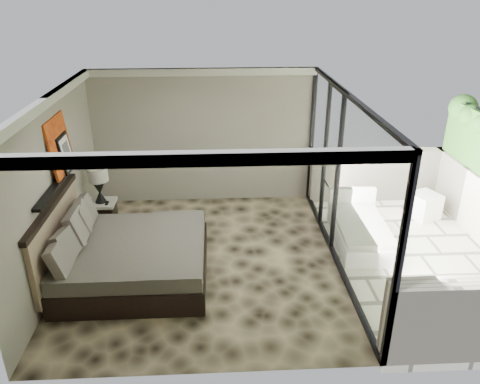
{
  "coord_description": "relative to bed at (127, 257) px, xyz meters",
  "views": [
    {
      "loc": [
        0.26,
        -6.76,
        4.3
      ],
      "look_at": [
        0.64,
        0.4,
        1.09
      ],
      "focal_mm": 35.0,
      "sensor_mm": 36.0,
      "label": 1
    }
  ],
  "objects": [
    {
      "name": "picture_ledge",
      "position": [
        -1.01,
        0.49,
        1.13
      ],
      "size": [
        0.12,
        2.2,
        0.05
      ],
      "primitive_type": "cube",
      "color": "black",
      "rests_on": "left_wall"
    },
    {
      "name": "floor",
      "position": [
        1.17,
        0.39,
        -0.37
      ],
      "size": [
        5.0,
        5.0,
        0.0
      ],
      "primitive_type": "plane",
      "color": "black",
      "rests_on": "ground"
    },
    {
      "name": "ottoman",
      "position": [
        5.54,
        1.79,
        -0.12
      ],
      "size": [
        0.66,
        0.66,
        0.5
      ],
      "primitive_type": "cube",
      "rotation": [
        0.0,
        0.0,
        0.4
      ],
      "color": "white",
      "rests_on": "terrace_slab"
    },
    {
      "name": "table_lamp",
      "position": [
        -0.76,
        1.74,
        0.59
      ],
      "size": [
        0.38,
        0.38,
        0.69
      ],
      "color": "black",
      "rests_on": "nightstand"
    },
    {
      "name": "terrace_slab",
      "position": [
        4.92,
        0.39,
        -0.43
      ],
      "size": [
        3.0,
        5.0,
        0.12
      ],
      "primitive_type": "cube",
      "color": "beige",
      "rests_on": "ground"
    },
    {
      "name": "framed_print",
      "position": [
        -0.97,
        0.82,
        1.45
      ],
      "size": [
        0.11,
        0.5,
        0.6
      ],
      "primitive_type": "cube",
      "rotation": [
        0.0,
        -0.14,
        0.0
      ],
      "color": "black",
      "rests_on": "picture_ledge"
    },
    {
      "name": "ceiling",
      "position": [
        1.17,
        0.39,
        2.42
      ],
      "size": [
        4.5,
        5.0,
        0.02
      ],
      "primitive_type": "cube",
      "color": "silver",
      "rests_on": "back_wall"
    },
    {
      "name": "abstract_canvas",
      "position": [
        -1.02,
        0.74,
        1.6
      ],
      "size": [
        0.13,
        0.9,
        0.9
      ],
      "primitive_type": "cube",
      "rotation": [
        0.0,
        -0.1,
        0.0
      ],
      "color": "#C64A11",
      "rests_on": "picture_ledge"
    },
    {
      "name": "lounger",
      "position": [
        4.0,
        0.95,
        -0.15
      ],
      "size": [
        0.98,
        1.83,
        0.7
      ],
      "rotation": [
        0.0,
        0.0,
        -0.05
      ],
      "color": "white",
      "rests_on": "terrace_slab"
    },
    {
      "name": "nightstand",
      "position": [
        -0.75,
        1.75,
        -0.13
      ],
      "size": [
        0.56,
        0.56,
        0.48
      ],
      "primitive_type": "cube",
      "rotation": [
        0.0,
        0.0,
        0.18
      ],
      "color": "black",
      "rests_on": "floor"
    },
    {
      "name": "bed",
      "position": [
        0.0,
        0.0,
        0.0
      ],
      "size": [
        2.29,
        2.22,
        1.27
      ],
      "color": "black",
      "rests_on": "floor"
    },
    {
      "name": "glass_wall",
      "position": [
        3.42,
        0.39,
        1.03
      ],
      "size": [
        0.08,
        5.0,
        2.8
      ],
      "primitive_type": "cube",
      "color": "white",
      "rests_on": "floor"
    },
    {
      "name": "back_wall",
      "position": [
        1.17,
        2.88,
        1.03
      ],
      "size": [
        4.5,
        0.02,
        2.8
      ],
      "primitive_type": "cube",
      "color": "gray",
      "rests_on": "floor"
    },
    {
      "name": "left_wall",
      "position": [
        -1.07,
        0.39,
        1.03
      ],
      "size": [
        0.02,
        5.0,
        2.8
      ],
      "primitive_type": "cube",
      "color": "gray",
      "rests_on": "floor"
    }
  ]
}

